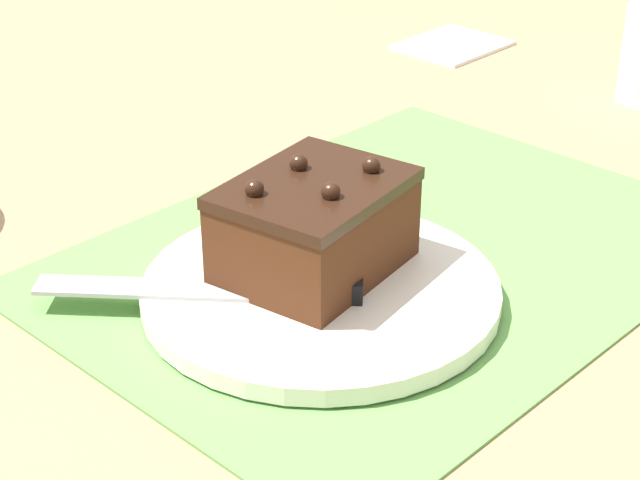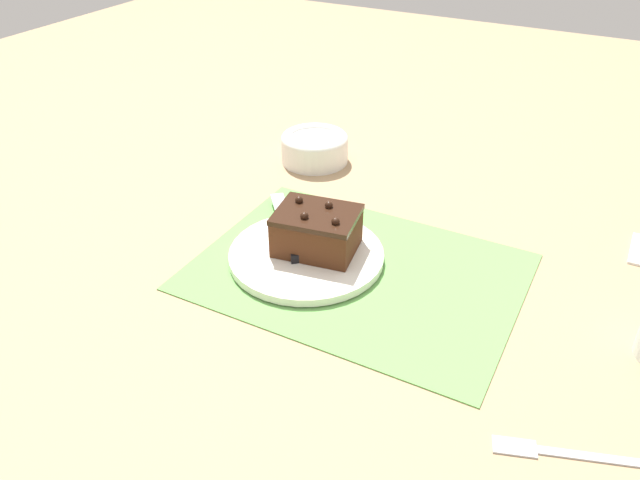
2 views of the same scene
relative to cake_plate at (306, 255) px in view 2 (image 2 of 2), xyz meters
The scene contains 7 objects.
ground_plane 0.08m from the cake_plate, behind, with size 3.00×3.00×0.00m, color #9E7F5B.
placemat_woven 0.08m from the cake_plate, behind, with size 0.46×0.34×0.00m, color #609E4C.
cake_plate is the anchor object (origin of this frame).
chocolate_cake 0.04m from the cake_plate, 122.89° to the right, with size 0.13×0.11×0.07m.
serving_knife 0.05m from the cake_plate, 27.13° to the right, with size 0.15×0.17×0.01m.
small_bowl 0.34m from the cake_plate, 63.65° to the right, with size 0.13×0.13×0.06m.
dessert_fork 0.43m from the cake_plate, 155.10° to the left, with size 0.15×0.06×0.01m.
Camera 2 is at (-0.30, 0.67, 0.54)m, focal length 35.00 mm.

